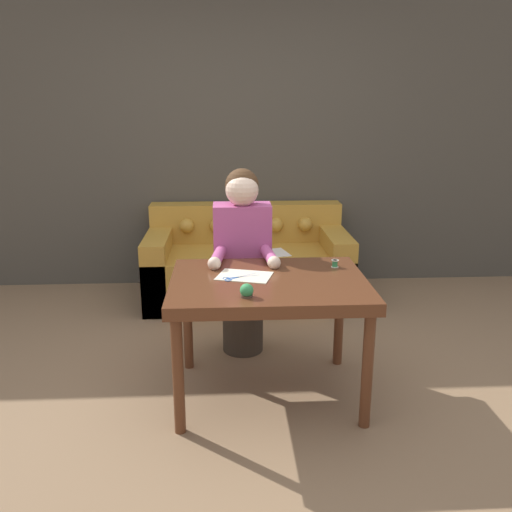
{
  "coord_description": "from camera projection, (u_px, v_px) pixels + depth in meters",
  "views": [
    {
      "loc": [
        -0.1,
        -2.87,
        1.69
      ],
      "look_at": [
        0.06,
        0.14,
        0.82
      ],
      "focal_mm": 38.0,
      "sensor_mm": 36.0,
      "label": 1
    }
  ],
  "objects": [
    {
      "name": "wall_back",
      "position": [
        237.0,
        145.0,
        4.92
      ],
      "size": [
        8.0,
        0.06,
        2.6
      ],
      "color": "#474238",
      "rests_on": "ground_plane"
    },
    {
      "name": "pin_cushion",
      "position": [
        247.0,
        291.0,
        2.76
      ],
      "size": [
        0.07,
        0.07,
        0.07
      ],
      "color": "#4C3828",
      "rests_on": "dining_table"
    },
    {
      "name": "couch",
      "position": [
        247.0,
        265.0,
        4.77
      ],
      "size": [
        1.73,
        0.9,
        0.79
      ],
      "color": "#B7842D",
      "rests_on": "ground_plane"
    },
    {
      "name": "thread_spool",
      "position": [
        335.0,
        264.0,
        3.26
      ],
      "size": [
        0.04,
        0.04,
        0.05
      ],
      "color": "#338C4C",
      "rests_on": "dining_table"
    },
    {
      "name": "scissors",
      "position": [
        235.0,
        278.0,
        3.05
      ],
      "size": [
        0.21,
        0.14,
        0.01
      ],
      "color": "silver",
      "rests_on": "dining_table"
    },
    {
      "name": "ground_plane",
      "position": [
        246.0,
        395.0,
        3.23
      ],
      "size": [
        16.0,
        16.0,
        0.0
      ],
      "primitive_type": "plane",
      "color": "#846647"
    },
    {
      "name": "pattern_paper_main",
      "position": [
        244.0,
        276.0,
        3.09
      ],
      "size": [
        0.35,
        0.29,
        0.0
      ],
      "color": "beige",
      "rests_on": "dining_table"
    },
    {
      "name": "person",
      "position": [
        243.0,
        261.0,
        3.63
      ],
      "size": [
        0.44,
        0.58,
        1.27
      ],
      "color": "#33281E",
      "rests_on": "ground_plane"
    },
    {
      "name": "dining_table",
      "position": [
        269.0,
        293.0,
        3.06
      ],
      "size": [
        1.1,
        0.85,
        0.72
      ],
      "color": "#562D19",
      "rests_on": "ground_plane"
    }
  ]
}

